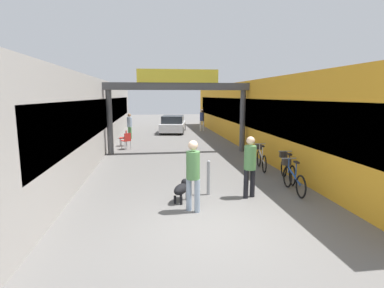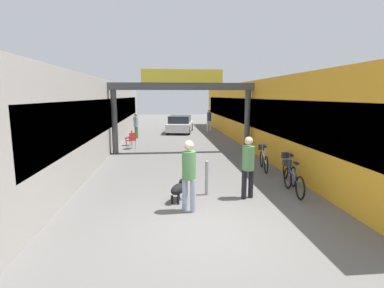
{
  "view_description": "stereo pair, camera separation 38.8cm",
  "coord_description": "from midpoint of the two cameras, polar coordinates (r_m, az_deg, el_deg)",
  "views": [
    {
      "loc": [
        -1.29,
        -6.16,
        2.89
      ],
      "look_at": [
        0.0,
        3.51,
        1.3
      ],
      "focal_mm": 28.0,
      "sensor_mm": 36.0,
      "label": 1
    },
    {
      "loc": [
        -0.91,
        -6.2,
        2.89
      ],
      "look_at": [
        0.0,
        3.51,
        1.3
      ],
      "focal_mm": 28.0,
      "sensor_mm": 36.0,
      "label": 2
    }
  ],
  "objects": [
    {
      "name": "pedestrian_with_dog",
      "position": [
        7.42,
        -1.31,
        -5.17
      ],
      "size": [
        0.48,
        0.48,
        1.81
      ],
      "color": "#8C9EB2",
      "rests_on": "ground_plane"
    },
    {
      "name": "pedestrian_companion",
      "position": [
        8.55,
        9.7,
        -3.55
      ],
      "size": [
        0.45,
        0.45,
        1.76
      ],
      "color": "black",
      "rests_on": "ground_plane"
    },
    {
      "name": "bollard_post_metal",
      "position": [
        8.78,
        1.89,
        -6.37
      ],
      "size": [
        0.1,
        0.1,
        1.03
      ],
      "color": "gray",
      "rests_on": "ground_plane"
    },
    {
      "name": "pedestrian_elderly_walking",
      "position": [
        24.44,
        1.46,
        4.9
      ],
      "size": [
        0.39,
        0.37,
        1.8
      ],
      "color": "silver",
      "rests_on": "ground_plane"
    },
    {
      "name": "pedestrian_carrying_crate",
      "position": [
        20.66,
        -12.34,
        3.7
      ],
      "size": [
        0.47,
        0.47,
        1.69
      ],
      "color": "#4C7F47",
      "rests_on": "ground_plane"
    },
    {
      "name": "cafe_chair_red_nearer",
      "position": [
        16.54,
        -13.0,
        0.84
      ],
      "size": [
        0.56,
        0.56,
        0.89
      ],
      "color": "gray",
      "rests_on": "ground_plane"
    },
    {
      "name": "arcade_sign_gateway",
      "position": [
        15.01,
        -3.46,
        9.41
      ],
      "size": [
        7.4,
        0.47,
        4.14
      ],
      "color": "#4C4C4F",
      "rests_on": "ground_plane"
    },
    {
      "name": "bicycle_silver_third",
      "position": [
        12.12,
        12.11,
        -2.64
      ],
      "size": [
        0.46,
        1.68,
        0.98
      ],
      "color": "black",
      "rests_on": "ground_plane"
    },
    {
      "name": "bicycle_black_second",
      "position": [
        10.72,
        16.67,
        -4.38
      ],
      "size": [
        0.46,
        1.68,
        0.98
      ],
      "color": "black",
      "rests_on": "ground_plane"
    },
    {
      "name": "bicycle_blue_nearest",
      "position": [
        9.55,
        17.48,
        -6.07
      ],
      "size": [
        0.46,
        1.69,
        0.98
      ],
      "color": "black",
      "rests_on": "ground_plane"
    },
    {
      "name": "ground_plane",
      "position": [
        6.91,
        2.34,
        -15.47
      ],
      "size": [
        80.0,
        80.0,
        0.0
      ],
      "primitive_type": "plane",
      "color": "#605E5B"
    },
    {
      "name": "storefront_right",
      "position": [
        18.29,
        12.25,
        5.68
      ],
      "size": [
        3.0,
        26.0,
        3.63
      ],
      "color": "gold",
      "rests_on": "ground_plane"
    },
    {
      "name": "cafe_chair_red_farther",
      "position": [
        17.69,
        -13.34,
        1.36
      ],
      "size": [
        0.4,
        0.4,
        0.89
      ],
      "color": "gray",
      "rests_on": "ground_plane"
    },
    {
      "name": "dog_on_leash",
      "position": [
        8.33,
        -3.29,
        -8.45
      ],
      "size": [
        0.6,
        0.8,
        0.57
      ],
      "color": "black",
      "rests_on": "ground_plane"
    },
    {
      "name": "parked_car_white",
      "position": [
        23.62,
        -4.1,
        3.76
      ],
      "size": [
        2.37,
        4.23,
        1.33
      ],
      "color": "silver",
      "rests_on": "ground_plane"
    },
    {
      "name": "storefront_left",
      "position": [
        17.67,
        -20.75,
        5.17
      ],
      "size": [
        3.0,
        26.0,
        3.63
      ],
      "color": "#9E9993",
      "rests_on": "ground_plane"
    }
  ]
}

